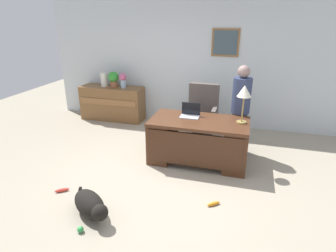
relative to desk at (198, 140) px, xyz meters
name	(u,v)px	position (x,y,z in m)	size (l,w,h in m)	color
ground_plane	(167,178)	(-0.35, -0.68, -0.40)	(12.00, 12.00, 0.00)	#9E937F
back_wall	(200,64)	(-0.35, 1.92, 0.95)	(7.00, 0.16, 2.70)	silver
desk	(198,140)	(0.00, 0.00, 0.00)	(1.61, 0.85, 0.75)	#4C2B19
credenza	(113,103)	(-2.36, 1.57, -0.01)	(1.49, 0.50, 0.79)	brown
armchair	(202,115)	(-0.13, 1.05, 0.08)	(0.60, 0.59, 1.09)	#564C47
person_standing	(240,110)	(0.62, 0.58, 0.41)	(0.32, 0.32, 1.59)	#262323
dog_lying	(91,205)	(-1.02, -1.78, -0.25)	(0.66, 0.57, 0.30)	black
laptop	(190,113)	(-0.18, 0.17, 0.40)	(0.32, 0.22, 0.22)	#B2B5BA
desk_lamp	(244,94)	(0.67, 0.09, 0.83)	(0.22, 0.22, 0.61)	#9E8447
vase_with_flowers	(123,80)	(-2.06, 1.57, 0.58)	(0.17, 0.17, 0.33)	#99B9D2
vase_empty	(104,80)	(-2.54, 1.57, 0.55)	(0.16, 0.16, 0.32)	silver
potted_plant	(114,79)	(-2.29, 1.57, 0.59)	(0.24, 0.24, 0.36)	brown
dog_toy_ball	(80,229)	(-0.99, -2.09, -0.37)	(0.07, 0.07, 0.07)	green
dog_toy_bone	(62,190)	(-1.69, -1.44, -0.38)	(0.20, 0.05, 0.05)	#E53F33
dog_toy_plush	(213,204)	(0.43, -1.15, -0.38)	(0.19, 0.05, 0.05)	orange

